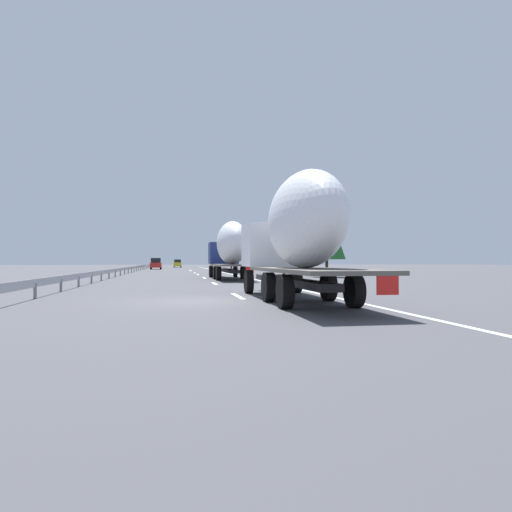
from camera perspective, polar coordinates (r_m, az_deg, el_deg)
ground_plane at (r=56.62m, az=-9.44°, el=-2.09°), size 260.00×260.00×0.00m
lane_stripe_0 at (r=18.83m, az=-2.29°, el=-5.00°), size 3.20×0.20×0.01m
lane_stripe_1 at (r=29.45m, az=-5.18°, el=-3.43°), size 3.20×0.20×0.01m
lane_stripe_2 at (r=39.34m, az=-6.46°, el=-2.73°), size 3.20×0.20×0.01m
lane_stripe_3 at (r=49.70m, az=-7.25°, el=-2.29°), size 3.20×0.20×0.01m
lane_stripe_4 at (r=56.55m, az=-7.62°, el=-2.09°), size 3.20×0.20×0.01m
lane_stripe_5 at (r=73.03m, az=-8.21°, el=-1.76°), size 3.20×0.20×0.01m
lane_stripe_6 at (r=69.94m, az=-8.12°, el=-1.81°), size 3.20×0.20×0.01m
edge_line_right at (r=61.93m, az=-4.41°, el=-1.97°), size 110.00×0.20×0.01m
truck_lead at (r=36.22m, az=-3.27°, el=1.09°), size 12.81×2.55×4.47m
truck_trailing at (r=16.69m, az=5.07°, el=3.02°), size 12.11×2.55×4.48m
car_red_compact at (r=82.78m, az=-12.34°, el=-0.94°), size 4.56×1.91×1.98m
car_yellow_coupe at (r=106.24m, az=-9.74°, el=-0.91°), size 4.21×1.75×1.82m
road_sign at (r=60.96m, az=-3.18°, el=0.19°), size 0.10×0.90×3.36m
tree_0 at (r=105.65m, az=-4.49°, el=0.21°), size 3.61×3.61×4.80m
tree_1 at (r=42.22m, az=8.78°, el=3.05°), size 3.41×3.41×6.70m
tree_2 at (r=89.32m, az=-3.10°, el=0.90°), size 4.00×4.00×6.25m
tree_3 at (r=79.83m, az=-0.67°, el=1.65°), size 3.64×3.64×7.49m
tree_4 at (r=49.14m, az=3.51°, el=3.09°), size 3.97×3.97×7.58m
guardrail_median at (r=59.83m, az=-15.24°, el=-1.44°), size 94.00×0.10×0.76m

